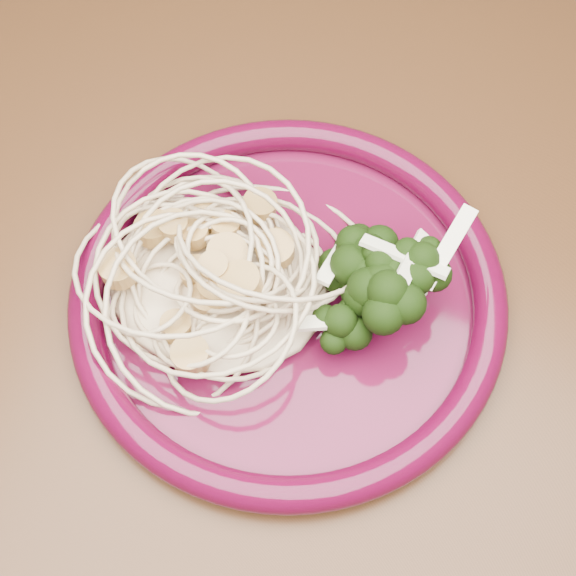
% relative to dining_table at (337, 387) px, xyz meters
% --- Properties ---
extents(dining_table, '(1.20, 0.80, 0.75)m').
position_rel_dining_table_xyz_m(dining_table, '(0.00, 0.00, 0.00)').
color(dining_table, '#472814').
rests_on(dining_table, ground).
extents(dinner_plate, '(0.34, 0.34, 0.02)m').
position_rel_dining_table_xyz_m(dinner_plate, '(-0.04, 0.00, 0.11)').
color(dinner_plate, '#4B0A25').
rests_on(dinner_plate, dining_table).
extents(spaghetti_pile, '(0.17, 0.16, 0.03)m').
position_rel_dining_table_xyz_m(spaghetti_pile, '(-0.09, -0.01, 0.12)').
color(spaghetti_pile, beige).
rests_on(spaghetti_pile, dinner_plate).
extents(scallop_cluster, '(0.15, 0.15, 0.04)m').
position_rel_dining_table_xyz_m(scallop_cluster, '(-0.09, -0.01, 0.16)').
color(scallop_cluster, tan).
rests_on(scallop_cluster, spaghetti_pile).
extents(broccoli_pile, '(0.12, 0.16, 0.05)m').
position_rel_dining_table_xyz_m(broccoli_pile, '(0.01, 0.02, 0.13)').
color(broccoli_pile, black).
rests_on(broccoli_pile, dinner_plate).
extents(onion_garnish, '(0.08, 0.11, 0.05)m').
position_rel_dining_table_xyz_m(onion_garnish, '(0.01, 0.02, 0.16)').
color(onion_garnish, '#F2EDCB').
rests_on(onion_garnish, broccoli_pile).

